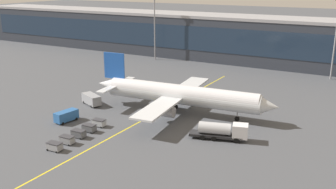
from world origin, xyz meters
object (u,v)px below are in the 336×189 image
at_px(fuel_tanker, 223,131).
at_px(lavatory_truck, 92,99).
at_px(crew_van, 67,115).
at_px(baggage_cart_3, 89,128).
at_px(baggage_cart_0, 55,146).
at_px(baggage_cart_4, 99,123).
at_px(baggage_cart_2, 79,134).
at_px(baggage_cart_1, 67,140).
at_px(main_airliner, 180,94).

xyz_separation_m(fuel_tanker, lavatory_truck, (-34.66, 4.37, -0.32)).
bearing_deg(crew_van, baggage_cart_3, -15.58).
height_order(baggage_cart_0, baggage_cart_4, same).
xyz_separation_m(crew_van, baggage_cart_2, (7.90, -5.38, -0.53)).
bearing_deg(crew_van, baggage_cart_0, -55.58).
height_order(lavatory_truck, baggage_cart_1, lavatory_truck).
relative_size(crew_van, baggage_cart_0, 1.96).
relative_size(fuel_tanker, crew_van, 2.10).
xyz_separation_m(main_airliner, baggage_cart_2, (-10.68, -21.65, -3.51)).
bearing_deg(lavatory_truck, fuel_tanker, -7.19).
relative_size(crew_van, baggage_cart_1, 1.96).
bearing_deg(fuel_tanker, baggage_cart_1, -147.57).
bearing_deg(baggage_cart_4, fuel_tanker, 13.29).
bearing_deg(crew_van, fuel_tanker, 11.92).
relative_size(main_airliner, baggage_cart_2, 15.95).
bearing_deg(baggage_cart_0, baggage_cart_2, 91.55).
distance_m(main_airliner, baggage_cart_2, 24.39).
relative_size(lavatory_truck, crew_van, 1.18).
distance_m(main_airliner, fuel_tanker, 16.77).
distance_m(main_airliner, lavatory_truck, 21.86).
relative_size(lavatory_truck, baggage_cart_1, 2.32).
height_order(lavatory_truck, baggage_cart_0, lavatory_truck).
xyz_separation_m(lavatory_truck, baggage_cart_3, (10.30, -13.35, -0.64)).
relative_size(fuel_tanker, baggage_cart_4, 4.11).
xyz_separation_m(fuel_tanker, baggage_cart_0, (-24.11, -18.57, -0.96)).
distance_m(fuel_tanker, baggage_cart_3, 25.98).
relative_size(main_airliner, baggage_cart_4, 15.95).
relative_size(baggage_cart_0, baggage_cart_3, 1.00).
bearing_deg(baggage_cart_3, crew_van, 164.42).
bearing_deg(lavatory_truck, baggage_cart_0, -65.29).
bearing_deg(crew_van, lavatory_truck, 102.55).
relative_size(main_airliner, fuel_tanker, 3.88).
bearing_deg(baggage_cart_3, main_airliner, 59.74).
distance_m(crew_van, baggage_cart_0, 14.28).
xyz_separation_m(crew_van, baggage_cart_1, (7.98, -8.58, -0.53)).
relative_size(fuel_tanker, baggage_cart_0, 4.11).
distance_m(main_airliner, baggage_cart_1, 27.24).
distance_m(fuel_tanker, baggage_cart_4, 25.14).
bearing_deg(lavatory_truck, main_airliner, 13.61).
bearing_deg(baggage_cart_0, baggage_cart_1, 91.55).
xyz_separation_m(crew_van, baggage_cart_3, (7.81, -2.18, -0.53)).
bearing_deg(main_airliner, baggage_cart_0, -110.53).
xyz_separation_m(crew_van, baggage_cart_0, (8.07, -11.77, -0.53)).
xyz_separation_m(baggage_cart_2, baggage_cart_3, (-0.09, 3.20, 0.00)).
relative_size(main_airliner, baggage_cart_3, 15.95).
bearing_deg(fuel_tanker, main_airliner, 145.14).
bearing_deg(crew_van, baggage_cart_2, -34.25).
height_order(fuel_tanker, baggage_cart_4, fuel_tanker).
distance_m(crew_van, baggage_cart_3, 8.12).
distance_m(fuel_tanker, lavatory_truck, 34.94).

